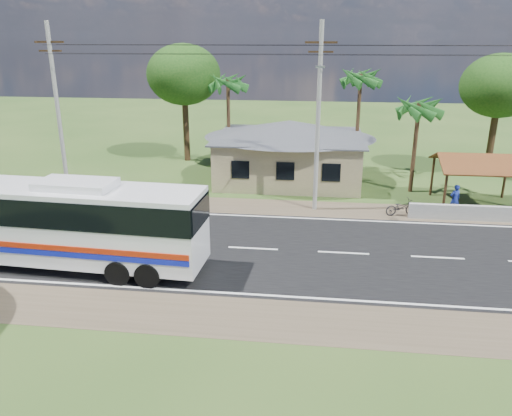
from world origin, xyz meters
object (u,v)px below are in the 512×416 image
Objects in this scene: waiting_shed at (480,163)px; person at (455,199)px; motorcycle at (401,207)px; coach_bus at (57,218)px.

waiting_shed is 3.05m from person.
motorcycle is at bearing -7.68° from person.
motorcycle is 1.06× the size of person.
waiting_shed is 24.41m from coach_bus.
motorcycle is at bearing 31.58° from coach_bus.
person is (-1.67, -1.77, -1.83)m from waiting_shed.
waiting_shed is 2.73× the size of motorcycle.
coach_bus is at bearing 101.08° from motorcycle.
waiting_shed is 5.92m from motorcycle.
coach_bus reaches higher than waiting_shed.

